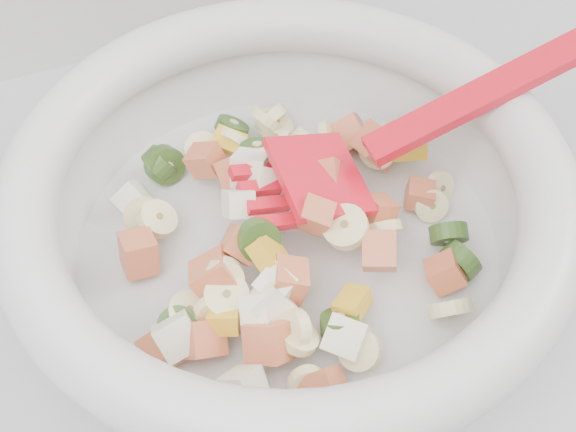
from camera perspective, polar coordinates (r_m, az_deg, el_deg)
name	(u,v)px	position (r m, az deg, el deg)	size (l,w,h in m)	color
mixing_bowl	(289,209)	(0.49, 0.04, 0.53)	(0.44, 0.35, 0.13)	silver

